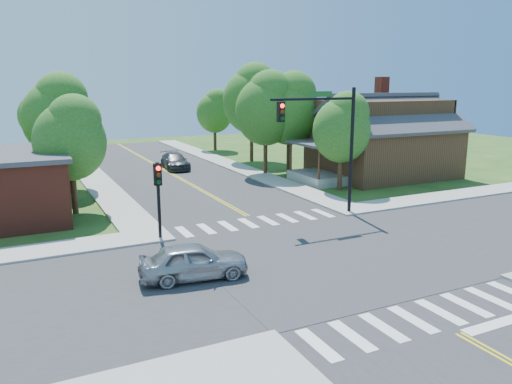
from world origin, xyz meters
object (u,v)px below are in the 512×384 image
signal_mast_ne (327,131)px  signal_pole_nw (158,186)px  car_dgrey (175,162)px  house_ne (382,135)px  car_silver (194,262)px

signal_mast_ne → signal_pole_nw: 9.76m
car_dgrey → house_ne: bearing=-31.8°
signal_mast_ne → house_ne: signal_mast_ne is taller
signal_mast_ne → signal_pole_nw: size_ratio=1.89×
signal_pole_nw → car_silver: (-0.17, -5.42, -1.95)m
car_silver → signal_mast_ne: bearing=-52.7°
signal_pole_nw → car_dgrey: (6.59, 18.95, -1.98)m
signal_mast_ne → car_dgrey: size_ratio=1.50×
car_silver → house_ne: bearing=-48.0°
signal_mast_ne → signal_pole_nw: bearing=-179.9°
signal_mast_ne → car_dgrey: 19.61m
signal_mast_ne → car_dgrey: bearing=98.8°
signal_mast_ne → signal_pole_nw: signal_mast_ne is taller
signal_pole_nw → car_dgrey: bearing=70.8°
house_ne → car_silver: 25.32m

